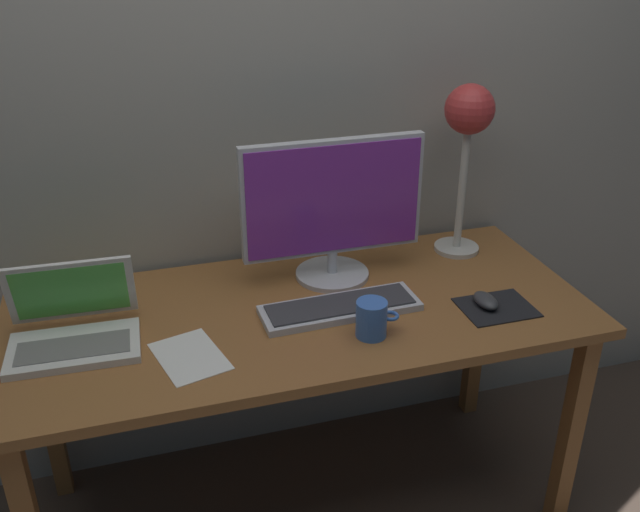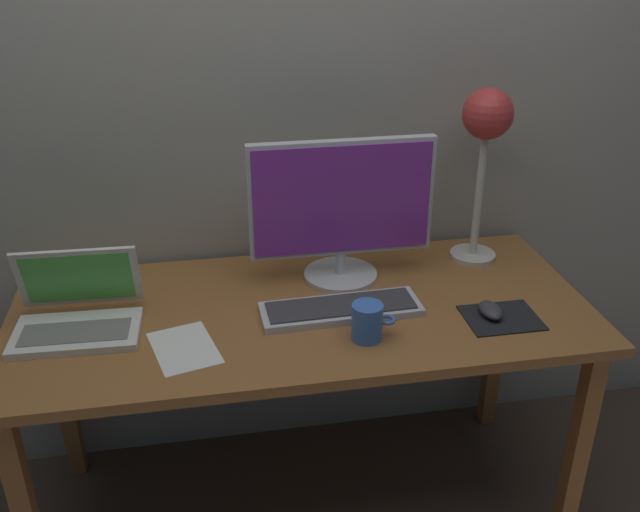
% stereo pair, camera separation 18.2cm
% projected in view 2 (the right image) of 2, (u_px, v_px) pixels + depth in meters
% --- Properties ---
extents(ground_plane, '(4.80, 4.80, 0.00)m').
position_uv_depth(ground_plane, '(304.00, 503.00, 2.27)').
color(ground_plane, '#47382D').
rests_on(ground_plane, ground).
extents(back_wall, '(4.80, 0.06, 2.60)m').
position_uv_depth(back_wall, '(279.00, 74.00, 2.04)').
color(back_wall, '#9E998E').
rests_on(back_wall, ground).
extents(desk, '(1.60, 0.70, 0.74)m').
position_uv_depth(desk, '(302.00, 331.00, 1.98)').
color(desk, '#935B2D').
rests_on(desk, ground).
extents(monitor, '(0.54, 0.22, 0.43)m').
position_uv_depth(monitor, '(342.00, 207.00, 2.00)').
color(monitor, silver).
rests_on(monitor, desk).
extents(keyboard_main, '(0.44, 0.15, 0.03)m').
position_uv_depth(keyboard_main, '(341.00, 309.00, 1.91)').
color(keyboard_main, silver).
rests_on(keyboard_main, desk).
extents(laptop, '(0.33, 0.26, 0.20)m').
position_uv_depth(laptop, '(78.00, 306.00, 1.83)').
color(laptop, silver).
rests_on(laptop, desk).
extents(desk_lamp, '(0.15, 0.15, 0.54)m').
position_uv_depth(desk_lamp, '(486.00, 131.00, 2.04)').
color(desk_lamp, beige).
rests_on(desk_lamp, desk).
extents(mousepad, '(0.20, 0.16, 0.00)m').
position_uv_depth(mousepad, '(501.00, 318.00, 1.89)').
color(mousepad, black).
rests_on(mousepad, desk).
extents(mouse, '(0.06, 0.10, 0.03)m').
position_uv_depth(mouse, '(491.00, 310.00, 1.89)').
color(mouse, '#38383A').
rests_on(mouse, mousepad).
extents(coffee_mug, '(0.12, 0.08, 0.10)m').
position_uv_depth(coffee_mug, '(368.00, 322.00, 1.78)').
color(coffee_mug, '#3F72CC').
rests_on(coffee_mug, desk).
extents(paper_sheet_near_mouse, '(0.20, 0.24, 0.00)m').
position_uv_depth(paper_sheet_near_mouse, '(184.00, 348.00, 1.76)').
color(paper_sheet_near_mouse, white).
rests_on(paper_sheet_near_mouse, desk).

